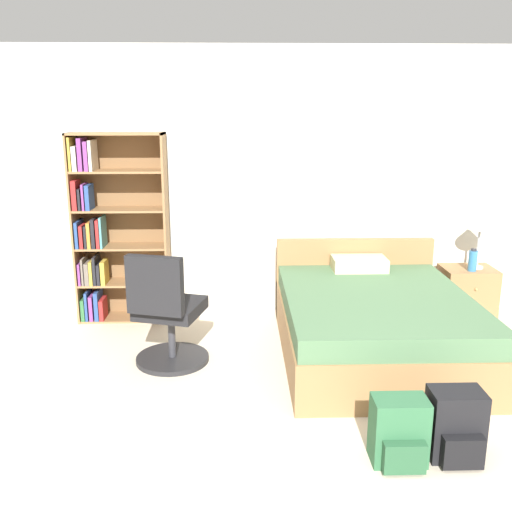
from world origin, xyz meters
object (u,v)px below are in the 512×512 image
Objects in this scene: bookshelf at (109,230)px; backpack_black at (456,426)px; table_lamp at (481,224)px; bed at (373,322)px; nightstand at (467,293)px; office_chair at (167,316)px; backpack_green at (399,433)px; water_bottle at (473,260)px.

bookshelf is 3.55m from backpack_black.
bed is at bearing -145.19° from table_lamp.
bed reaches higher than nightstand.
bookshelf reaches higher than backpack_black.
bookshelf is 4.27× the size of backpack_black.
backpack_black is (1.85, -1.31, -0.22)m from office_chair.
bed is at bearing -143.33° from nightstand.
office_chair is 3.00m from nightstand.
office_chair reaches higher than backpack_green.
nightstand is 0.95× the size of table_lamp.
backpack_green is (1.50, -1.35, -0.23)m from office_chair.
table_lamp is 2.44× the size of water_bottle.
table_lamp is at bearing 59.54° from backpack_green.
office_chair is 4.38× the size of water_bottle.
backpack_black is (2.51, -2.41, -0.69)m from bookshelf.
nightstand is at bearing 82.32° from water_bottle.
bookshelf is at bearing 136.23° from backpack_black.
office_chair is 1.80× the size of table_lamp.
bookshelf is 1.36m from office_chair.
backpack_black is 1.05× the size of backpack_green.
bed is at bearing -146.38° from water_bottle.
table_lamp is at bearing -1.49° from bookshelf.
backpack_green is (-1.39, -2.36, -0.76)m from table_lamp.
nightstand is at bearing 36.67° from bed.
backpack_green is at bearing -97.34° from bed.
water_bottle is 2.65m from backpack_green.
nightstand reaches higher than backpack_black.
backpack_black is 0.35m from backpack_green.
table_lamp reaches higher than backpack_green.
bookshelf is 1.88× the size of office_chair.
nightstand is 1.20× the size of backpack_black.
water_bottle is at bearing -2.99° from bookshelf.
table_lamp is at bearing 65.82° from backpack_black.
table_lamp reaches higher than nightstand.
nightstand is 2.52m from backpack_black.
bookshelf is 3.49m from water_bottle.
bed is 3.62× the size of table_lamp.
bed is 4.59× the size of backpack_black.
bed is 3.81× the size of nightstand.
water_bottle is (2.81, 0.91, 0.19)m from office_chair.
bed is 1.40m from nightstand.
bed is 1.59m from table_lamp.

